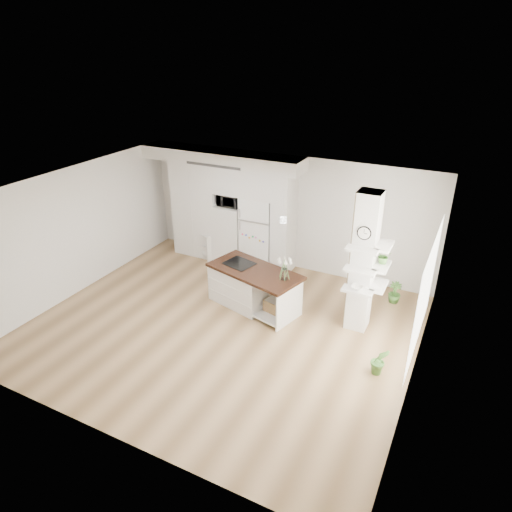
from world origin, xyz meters
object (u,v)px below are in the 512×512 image
at_px(kitchen_island, 247,284).
at_px(floor_plant_a, 380,361).
at_px(refrigerator, 259,232).
at_px(bookshelf, 207,246).

distance_m(kitchen_island, floor_plant_a, 3.13).
bearing_deg(kitchen_island, refrigerator, 122.90).
bearing_deg(floor_plant_a, refrigerator, 142.62).
height_order(refrigerator, kitchen_island, refrigerator).
relative_size(refrigerator, floor_plant_a, 3.35).
relative_size(refrigerator, kitchen_island, 0.84).
distance_m(bookshelf, floor_plant_a, 5.50).
bearing_deg(kitchen_island, bookshelf, 156.68).
xyz_separation_m(bookshelf, floor_plant_a, (4.90, -2.50, -0.03)).
xyz_separation_m(kitchen_island, floor_plant_a, (2.97, -0.99, -0.19)).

